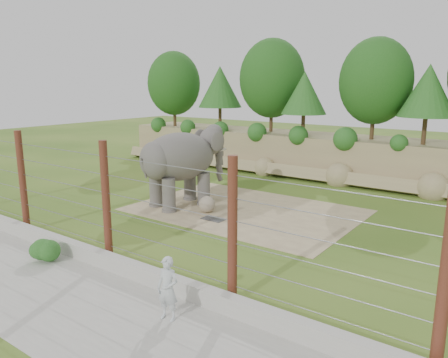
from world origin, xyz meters
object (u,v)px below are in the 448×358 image
Objects in this scene: barrier_fence at (106,202)px; zookeeper at (168,289)px; stone_ball at (207,204)px; elephant at (179,168)px.

barrier_fence is 12.44× the size of zookeeper.
zookeeper is at bearing -57.78° from stone_ball.
stone_ball is at bearing 9.53° from elephant.
barrier_fence reaches higher than elephant.
stone_ball is 9.21m from zookeeper.
stone_ball is 0.04× the size of barrier_fence.
barrier_fence is at bearing 150.48° from zookeeper.
elephant is at bearing 173.82° from stone_ball.
elephant is 0.22× the size of barrier_fence.
stone_ball is (1.80, -0.20, -1.44)m from elephant.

